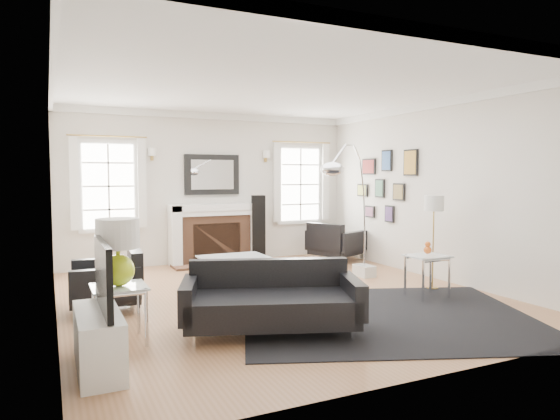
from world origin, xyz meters
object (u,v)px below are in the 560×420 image
armchair_left (111,282)px  coffee_table (237,260)px  fireplace (215,234)px  armchair_right (334,243)px  gourd_lamp (118,247)px  arc_floor_lamp (350,207)px  sofa (271,301)px

armchair_left → coffee_table: 1.89m
fireplace → coffee_table: bearing=-99.0°
armchair_right → gourd_lamp: 5.40m
armchair_left → gourd_lamp: (-0.06, -1.31, 0.61)m
coffee_table → arc_floor_lamp: bearing=-24.1°
armchair_left → armchair_right: size_ratio=0.84×
sofa → armchair_left: armchair_left is taller
armchair_right → arc_floor_lamp: bearing=-115.3°
sofa → coffee_table: sofa is taller
sofa → coffee_table: (0.39, 2.12, 0.08)m
armchair_left → coffee_table: armchair_left is taller
sofa → arc_floor_lamp: bearing=37.1°
coffee_table → fireplace: bearing=81.0°
armchair_right → coffee_table: bearing=-151.6°
fireplace → armchair_right: fireplace is taller
sofa → coffee_table: bearing=79.5°
sofa → fireplace: bearing=80.2°
coffee_table → gourd_lamp: gourd_lamp is taller
coffee_table → armchair_right: bearing=28.4°
gourd_lamp → sofa: bearing=-11.4°
armchair_left → armchair_right: bearing=23.4°
sofa → gourd_lamp: size_ratio=3.04×
gourd_lamp → fireplace: bearing=60.3°
armchair_left → gourd_lamp: gourd_lamp is taller
sofa → armchair_right: (2.86, 3.46, 0.02)m
coffee_table → arc_floor_lamp: size_ratio=0.45×
arc_floor_lamp → sofa: bearing=-142.9°
armchair_left → coffee_table: bearing=15.8°
fireplace → gourd_lamp: size_ratio=2.59×
fireplace → arc_floor_lamp: 3.03m
armchair_left → gourd_lamp: size_ratio=1.46×
coffee_table → arc_floor_lamp: (1.51, -0.68, 0.77)m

